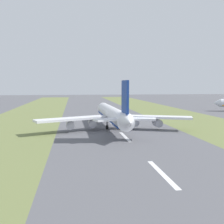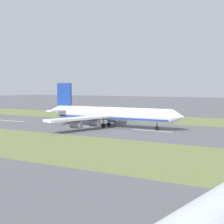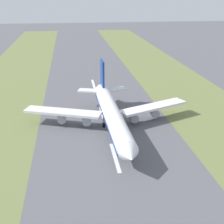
% 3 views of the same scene
% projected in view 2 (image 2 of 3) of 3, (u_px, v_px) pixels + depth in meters
% --- Properties ---
extents(ground_plane, '(800.00, 800.00, 0.00)m').
position_uv_depth(ground_plane, '(105.00, 127.00, 141.39)').
color(ground_plane, '#56565B').
extents(grass_median_west, '(40.00, 600.00, 0.01)m').
position_uv_depth(grass_median_west, '(142.00, 118.00, 181.11)').
color(grass_median_west, olive).
rests_on(grass_median_west, ground).
extents(grass_median_east, '(40.00, 600.00, 0.01)m').
position_uv_depth(grass_median_east, '(38.00, 144.00, 101.67)').
color(grass_median_east, olive).
rests_on(grass_median_east, ground).
extents(centreline_dash_near, '(1.20, 18.00, 0.01)m').
position_uv_depth(centreline_dash_near, '(12.00, 121.00, 167.83)').
color(centreline_dash_near, silver).
rests_on(centreline_dash_near, ground).
extents(centreline_dash_mid, '(1.20, 18.00, 0.01)m').
position_uv_depth(centreline_dash_mid, '(73.00, 125.00, 149.33)').
color(centreline_dash_mid, silver).
rests_on(centreline_dash_mid, ground).
extents(centreline_dash_far, '(1.20, 18.00, 0.01)m').
position_uv_depth(centreline_dash_far, '(152.00, 131.00, 130.83)').
color(centreline_dash_far, silver).
rests_on(centreline_dash_far, ground).
extents(airplane_main_jet, '(64.12, 67.10, 20.20)m').
position_uv_depth(airplane_main_jet, '(108.00, 114.00, 142.03)').
color(airplane_main_jet, white).
rests_on(airplane_main_jet, ground).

